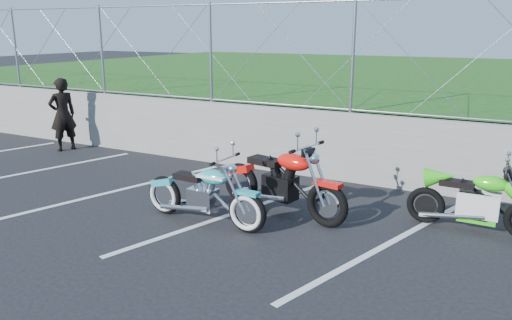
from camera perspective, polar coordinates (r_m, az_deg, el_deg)
The scene contains 9 objects.
ground at distance 7.02m, azimuth -6.55°, elevation -8.62°, with size 90.00×90.00×0.00m, color black.
retaining_wall at distance 9.77m, azimuth 4.94°, elevation 2.14°, with size 30.00×0.22×1.30m, color slate.
grass_field at distance 19.27m, azimuth 16.75°, elevation 7.80°, with size 30.00×20.00×1.30m, color #1B4C14.
chain_link_fence at distance 9.54m, azimuth 5.16°, elevation 11.85°, with size 28.00×0.03×2.00m.
parking_lines at distance 7.31m, azimuth 5.83°, elevation -7.60°, with size 18.29×4.31×0.01m.
cruiser_turquoise at distance 7.31m, azimuth -5.82°, elevation -4.13°, with size 2.09×0.66×1.04m.
naked_orange at distance 7.59m, azimuth 3.11°, elevation -2.77°, with size 2.29×0.77×1.15m.
sportbike_green at distance 7.63m, azimuth 23.90°, elevation -4.59°, with size 1.85×0.66×0.96m.
person_standing at distance 12.47m, azimuth -21.23°, elevation 4.87°, with size 0.62×0.41×1.70m, color black.
Camera 1 is at (3.68, -5.29, 2.77)m, focal length 35.00 mm.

